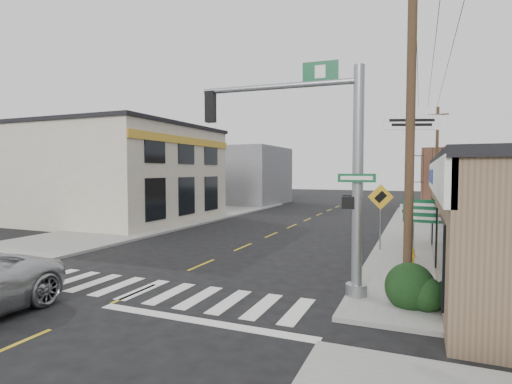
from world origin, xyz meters
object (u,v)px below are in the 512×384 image
at_px(dance_center_sign, 412,140).
at_px(bare_tree, 462,179).
at_px(lamp_post, 411,178).
at_px(utility_pole_far, 437,163).
at_px(guide_sign, 423,218).
at_px(traffic_signal_pole, 330,156).
at_px(fire_hydrant, 412,256).
at_px(utility_pole_near, 410,125).

relative_size(dance_center_sign, bare_tree, 1.78).
xyz_separation_m(lamp_post, dance_center_sign, (-0.08, 4.08, 2.36)).
xyz_separation_m(dance_center_sign, utility_pole_far, (1.63, 3.53, -1.42)).
distance_m(guide_sign, bare_tree, 3.28).
height_order(traffic_signal_pole, bare_tree, traffic_signal_pole).
xyz_separation_m(fire_hydrant, bare_tree, (1.50, -1.34, 2.95)).
xyz_separation_m(guide_sign, utility_pole_near, (-0.39, -5.67, 3.11)).
xyz_separation_m(fire_hydrant, utility_pole_far, (1.30, 15.16, 3.78)).
bearing_deg(traffic_signal_pole, fire_hydrant, 60.56).
bearing_deg(utility_pole_far, dance_center_sign, -107.76).
height_order(traffic_signal_pole, utility_pole_far, utility_pole_far).
relative_size(fire_hydrant, utility_pole_far, 0.09).
distance_m(traffic_signal_pole, dance_center_sign, 16.25).
height_order(fire_hydrant, utility_pole_near, utility_pole_near).
xyz_separation_m(traffic_signal_pole, dance_center_sign, (1.88, 16.06, 1.57)).
bearing_deg(fire_hydrant, bare_tree, -41.82).
xyz_separation_m(guide_sign, lamp_post, (-0.60, 6.26, 1.50)).
bearing_deg(lamp_post, utility_pole_far, 85.91).
distance_m(guide_sign, lamp_post, 6.47).
bearing_deg(traffic_signal_pole, dance_center_sign, 80.29).
height_order(lamp_post, utility_pole_far, utility_pole_far).
height_order(utility_pole_near, utility_pole_far, utility_pole_near).
relative_size(traffic_signal_pole, bare_tree, 1.60).
distance_m(traffic_signal_pole, utility_pole_far, 19.91).
relative_size(bare_tree, utility_pole_near, 0.45).
relative_size(traffic_signal_pole, fire_hydrant, 9.73).
bearing_deg(dance_center_sign, lamp_post, -108.33).
bearing_deg(guide_sign, fire_hydrant, -96.74).
distance_m(traffic_signal_pole, bare_tree, 4.88).
distance_m(fire_hydrant, dance_center_sign, 12.74).
xyz_separation_m(guide_sign, bare_tree, (1.14, -2.63, 1.61)).
height_order(guide_sign, dance_center_sign, dance_center_sign).
bearing_deg(dance_center_sign, utility_pole_near, -108.46).
bearing_deg(utility_pole_near, bare_tree, 60.88).
relative_size(dance_center_sign, utility_pole_far, 0.93).
relative_size(fire_hydrant, utility_pole_near, 0.07).
relative_size(lamp_post, utility_pole_far, 0.68).
xyz_separation_m(bare_tree, utility_pole_far, (-0.19, 16.49, 0.83)).
relative_size(guide_sign, utility_pole_far, 0.32).
bearing_deg(traffic_signal_pole, utility_pole_near, -1.42).
relative_size(lamp_post, dance_center_sign, 0.74).
bearing_deg(lamp_post, fire_hydrant, -80.80).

